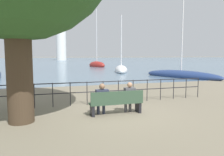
# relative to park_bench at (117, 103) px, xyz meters

# --- Properties ---
(ground_plane) EXTENTS (1000.00, 1000.00, 0.00)m
(ground_plane) POSITION_rel_park_bench_xyz_m (0.00, 0.07, -0.44)
(ground_plane) COLOR #7A705B
(harbor_water) EXTENTS (600.00, 300.00, 0.01)m
(harbor_water) POSITION_rel_park_bench_xyz_m (0.00, 158.24, -0.44)
(harbor_water) COLOR slate
(harbor_water) RESTS_ON ground_plane
(park_bench) EXTENTS (2.03, 0.45, 0.90)m
(park_bench) POSITION_rel_park_bench_xyz_m (0.00, 0.00, 0.00)
(park_bench) COLOR #334C38
(park_bench) RESTS_ON ground_plane
(seated_person_left) EXTENTS (0.47, 0.35, 1.19)m
(seated_person_left) POSITION_rel_park_bench_xyz_m (-0.55, 0.08, 0.22)
(seated_person_left) COLOR #2D3347
(seated_person_left) RESTS_ON ground_plane
(seated_person_right) EXTENTS (0.41, 0.35, 1.20)m
(seated_person_right) POSITION_rel_park_bench_xyz_m (0.55, 0.08, 0.22)
(seated_person_right) COLOR #4C4C51
(seated_person_right) RESTS_ON ground_plane
(promenade_railing) EXTENTS (10.47, 0.04, 1.05)m
(promenade_railing) POSITION_rel_park_bench_xyz_m (0.00, 1.94, 0.25)
(promenade_railing) COLOR black
(promenade_railing) RESTS_ON ground_plane
(sailboat_1) EXTENTS (4.00, 7.81, 8.08)m
(sailboat_1) POSITION_rel_park_bench_xyz_m (7.65, 20.70, -0.15)
(sailboat_1) COLOR white
(sailboat_1) RESTS_ON ground_plane
(sailboat_2) EXTENTS (3.32, 5.37, 11.87)m
(sailboat_2) POSITION_rel_park_bench_xyz_m (7.63, 35.08, -0.04)
(sailboat_2) COLOR maroon
(sailboat_2) RESTS_ON ground_plane
(sailboat_4) EXTENTS (4.82, 8.64, 8.28)m
(sailboat_4) POSITION_rel_park_bench_xyz_m (10.80, 11.44, -0.19)
(sailboat_4) COLOR navy
(sailboat_4) RESTS_ON ground_plane
(harbor_lighthouse) EXTENTS (4.99, 4.99, 23.33)m
(harbor_lighthouse) POSITION_rel_park_bench_xyz_m (6.37, 108.24, 10.41)
(harbor_lighthouse) COLOR white
(harbor_lighthouse) RESTS_ON ground_plane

